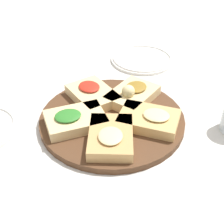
# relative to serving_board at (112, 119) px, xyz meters

# --- Properties ---
(ground_plane) EXTENTS (3.00, 3.00, 0.00)m
(ground_plane) POSITION_rel_serving_board_xyz_m (0.00, 0.00, -0.01)
(ground_plane) COLOR silver
(serving_board) EXTENTS (0.42, 0.42, 0.02)m
(serving_board) POSITION_rel_serving_board_xyz_m (0.00, 0.00, 0.00)
(serving_board) COLOR #51331E
(serving_board) RESTS_ON ground_plane
(focaccia_slice_0) EXTENTS (0.20, 0.18, 0.06)m
(focaccia_slice_0) POSITION_rel_serving_board_xyz_m (0.10, -0.05, 0.03)
(focaccia_slice_0) COLOR #E5C689
(focaccia_slice_0) RESTS_ON serving_board
(focaccia_slice_1) EXTENTS (0.20, 0.20, 0.04)m
(focaccia_slice_1) POSITION_rel_serving_board_xyz_m (0.08, 0.08, 0.03)
(focaccia_slice_1) COLOR #E5C689
(focaccia_slice_1) RESTS_ON serving_board
(focaccia_slice_2) EXTENTS (0.18, 0.20, 0.04)m
(focaccia_slice_2) POSITION_rel_serving_board_xyz_m (-0.05, 0.10, 0.03)
(focaccia_slice_2) COLOR #E5C689
(focaccia_slice_2) RESTS_ON serving_board
(focaccia_slice_3) EXTENTS (0.18, 0.14, 0.04)m
(focaccia_slice_3) POSITION_rel_serving_board_xyz_m (-0.11, -0.01, 0.03)
(focaccia_slice_3) COLOR tan
(focaccia_slice_3) RESTS_ON serving_board
(focaccia_slice_4) EXTENTS (0.14, 0.18, 0.04)m
(focaccia_slice_4) POSITION_rel_serving_board_xyz_m (-0.02, -0.11, 0.03)
(focaccia_slice_4) COLOR tan
(focaccia_slice_4) RESTS_ON serving_board
(plate_right) EXTENTS (0.25, 0.25, 0.02)m
(plate_right) POSITION_rel_serving_board_xyz_m (0.41, -0.05, -0.00)
(plate_right) COLOR white
(plate_right) RESTS_ON ground_plane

